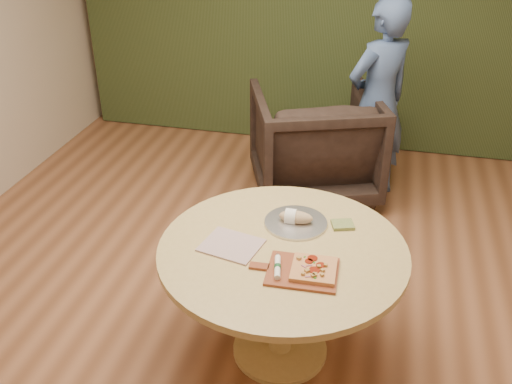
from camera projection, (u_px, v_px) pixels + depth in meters
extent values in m
cube|color=#945B3B|center=(246.00, 326.00, 3.59)|extent=(5.00, 6.00, 0.02)
cube|color=beige|center=(323.00, 0.00, 5.43)|extent=(5.00, 0.02, 2.80)
cube|color=#283518|center=(322.00, 3.00, 5.34)|extent=(4.80, 0.14, 2.78)
cylinder|color=tan|center=(280.00, 348.00, 3.39)|extent=(0.56, 0.56, 0.03)
cylinder|color=tan|center=(281.00, 304.00, 3.22)|extent=(0.13, 0.13, 0.68)
cylinder|color=tan|center=(283.00, 250.00, 3.04)|extent=(1.34, 1.34, 0.04)
cube|color=brown|center=(303.00, 272.00, 2.83)|extent=(0.36, 0.29, 0.01)
cube|color=brown|center=(259.00, 266.00, 2.87)|extent=(0.10, 0.05, 0.01)
cube|color=tan|center=(314.00, 269.00, 2.82)|extent=(0.23, 0.23, 0.02)
cylinder|color=#6A1305|center=(312.00, 258.00, 2.88)|extent=(0.05, 0.05, 0.00)
cylinder|color=#6A1305|center=(321.00, 265.00, 2.83)|extent=(0.05, 0.05, 0.00)
cylinder|color=#6A1305|center=(314.00, 270.00, 2.79)|extent=(0.05, 0.05, 0.00)
cylinder|color=#6A1305|center=(309.00, 261.00, 2.85)|extent=(0.04, 0.04, 0.00)
cube|color=#B38843|center=(326.00, 265.00, 2.82)|extent=(0.02, 0.02, 0.01)
cube|color=#B38843|center=(299.00, 258.00, 2.87)|extent=(0.03, 0.03, 0.01)
cube|color=#B38843|center=(319.00, 266.00, 2.81)|extent=(0.02, 0.02, 0.01)
cube|color=#B38843|center=(315.00, 275.00, 2.75)|extent=(0.02, 0.02, 0.01)
cube|color=#B38843|center=(313.00, 275.00, 2.75)|extent=(0.03, 0.03, 0.01)
cube|color=#B38843|center=(303.00, 274.00, 2.76)|extent=(0.02, 0.02, 0.01)
cube|color=#B38843|center=(323.00, 270.00, 2.78)|extent=(0.03, 0.03, 0.01)
cube|color=#B38843|center=(322.00, 275.00, 2.75)|extent=(0.02, 0.02, 0.01)
cube|color=#B38843|center=(307.00, 271.00, 2.78)|extent=(0.03, 0.03, 0.01)
cube|color=#2A7317|center=(315.00, 278.00, 2.74)|extent=(0.01, 0.01, 0.00)
cube|color=#2A7317|center=(324.00, 270.00, 2.80)|extent=(0.01, 0.01, 0.00)
cube|color=#2A7317|center=(314.00, 263.00, 2.85)|extent=(0.01, 0.01, 0.00)
cube|color=#2A7317|center=(312.00, 258.00, 2.88)|extent=(0.01, 0.01, 0.00)
cube|color=#2A7317|center=(320.00, 263.00, 2.84)|extent=(0.01, 0.01, 0.00)
cube|color=#2A7317|center=(305.00, 257.00, 2.89)|extent=(0.01, 0.01, 0.00)
cube|color=#2A7317|center=(322.00, 264.00, 2.84)|extent=(0.01, 0.01, 0.00)
cube|color=#904D6A|center=(308.00, 277.00, 2.75)|extent=(0.03, 0.01, 0.00)
cube|color=#904D6A|center=(304.00, 266.00, 2.82)|extent=(0.03, 0.02, 0.00)
cube|color=#904D6A|center=(309.00, 266.00, 2.82)|extent=(0.03, 0.02, 0.00)
cylinder|color=white|center=(278.00, 267.00, 2.83)|extent=(0.06, 0.17, 0.03)
cylinder|color=#194C26|center=(278.00, 267.00, 2.83)|extent=(0.04, 0.03, 0.03)
cube|color=silver|center=(278.00, 256.00, 2.91)|extent=(0.02, 0.04, 0.00)
cube|color=silver|center=(231.00, 245.00, 3.03)|extent=(0.35, 0.31, 0.01)
cylinder|color=silver|center=(296.00, 223.00, 3.22)|extent=(0.35, 0.35, 0.01)
cylinder|color=silver|center=(296.00, 222.00, 3.22)|extent=(0.36, 0.36, 0.02)
ellipsoid|color=tan|center=(296.00, 217.00, 3.21)|extent=(0.19, 0.08, 0.07)
cylinder|color=white|center=(291.00, 216.00, 3.21)|extent=(0.06, 0.09, 0.09)
cube|color=#56642D|center=(343.00, 225.00, 3.20)|extent=(0.14, 0.13, 0.02)
imported|color=black|center=(315.00, 138.00, 4.81)|extent=(1.26, 1.22, 1.02)
imported|color=#3C537E|center=(378.00, 102.00, 4.63)|extent=(0.73, 0.72, 1.69)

